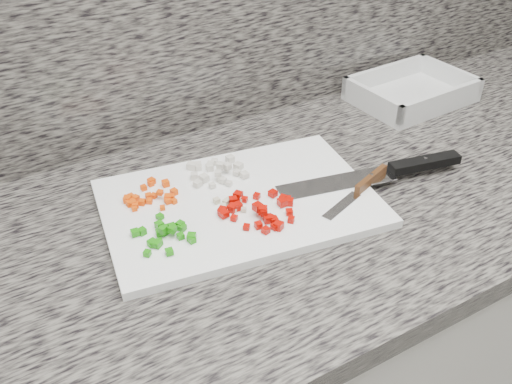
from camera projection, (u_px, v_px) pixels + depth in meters
cabinet at (280, 376)px, 1.23m from camera, size 3.92×0.62×0.86m
countertop at (287, 208)px, 0.97m from camera, size 3.96×0.64×0.04m
cutting_board at (239, 203)px, 0.94m from camera, size 0.48×0.36×0.01m
carrot_pile at (149, 196)px, 0.93m from camera, size 0.09×0.09×0.02m
onion_pile at (213, 170)px, 0.99m from camera, size 0.10×0.10×0.02m
green_pepper_pile at (165, 234)px, 0.85m from camera, size 0.09×0.10×0.02m
red_pepper_pile at (260, 210)px, 0.90m from camera, size 0.12×0.12×0.02m
garlic_pile at (228, 205)px, 0.91m from camera, size 0.05×0.05×0.01m
chef_knife at (395, 170)px, 0.99m from camera, size 0.34×0.10×0.02m
paring_knife at (364, 186)px, 0.95m from camera, size 0.17×0.07×0.02m
tray at (411, 93)px, 1.26m from camera, size 0.26×0.19×0.05m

